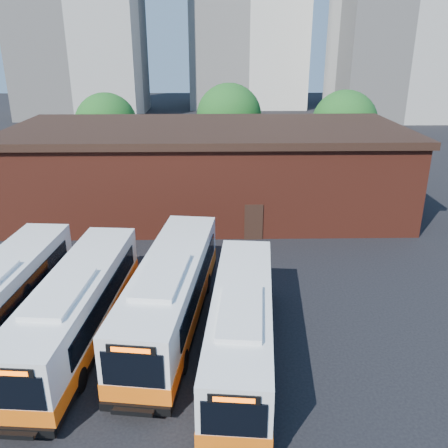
{
  "coord_description": "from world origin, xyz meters",
  "views": [
    {
      "loc": [
        0.49,
        -14.66,
        12.12
      ],
      "look_at": [
        0.96,
        7.96,
        3.4
      ],
      "focal_mm": 38.0,
      "sensor_mm": 36.0,
      "label": 1
    }
  ],
  "objects_px": {
    "bus_midwest": "(78,310)",
    "bus_east": "(242,328)",
    "bus_mideast": "(171,295)",
    "bus_west": "(2,300)"
  },
  "relations": [
    {
      "from": "bus_mideast",
      "to": "bus_east",
      "type": "distance_m",
      "value": 3.95
    },
    {
      "from": "bus_midwest",
      "to": "bus_east",
      "type": "relative_size",
      "value": 1.04
    },
    {
      "from": "bus_midwest",
      "to": "bus_mideast",
      "type": "bearing_deg",
      "value": 21.01
    },
    {
      "from": "bus_mideast",
      "to": "bus_east",
      "type": "relative_size",
      "value": 1.08
    },
    {
      "from": "bus_mideast",
      "to": "bus_midwest",
      "type": "bearing_deg",
      "value": -156.33
    },
    {
      "from": "bus_midwest",
      "to": "bus_mideast",
      "type": "distance_m",
      "value": 4.04
    },
    {
      "from": "bus_west",
      "to": "bus_midwest",
      "type": "xyz_separation_m",
      "value": [
        3.6,
        -1.03,
        0.04
      ]
    },
    {
      "from": "bus_west",
      "to": "bus_east",
      "type": "bearing_deg",
      "value": -8.6
    },
    {
      "from": "bus_west",
      "to": "bus_midwest",
      "type": "relative_size",
      "value": 0.97
    },
    {
      "from": "bus_east",
      "to": "bus_mideast",
      "type": "bearing_deg",
      "value": 145.82
    }
  ]
}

